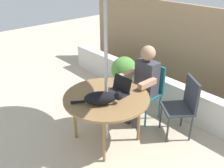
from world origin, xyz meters
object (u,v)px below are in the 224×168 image
Objects in this scene: cat at (102,98)px; person_seated at (143,81)px; laptop at (119,88)px; potted_plant_near_fence at (124,72)px; chair_empty at (184,103)px; chair_occupied at (150,87)px; patio_table at (106,99)px.

person_seated is at bearing 96.97° from cat.
potted_plant_near_fence is at bearing 132.93° from laptop.
chair_empty is at bearing 13.85° from person_seated.
cat is (-0.52, -1.06, 0.27)m from chair_empty.
laptop is at bearing -86.38° from person_seated.
cat reaches higher than potted_plant_near_fence.
laptop reaches higher than chair_occupied.
chair_empty is 1.71× the size of cat.
chair_occupied is at bearing 90.00° from patio_table.
cat is at bearing -84.06° from chair_occupied.
potted_plant_near_fence is at bearing 126.40° from cat.
person_seated is 0.91m from cat.
patio_table is 2.20× the size of cat.
person_seated is at bearing 90.00° from patio_table.
laptop reaches higher than patio_table.
patio_table is at bearing 123.80° from cat.
chair_occupied is at bearing 179.83° from chair_empty.
person_seated is 1.08m from potted_plant_near_fence.
person_seated is 2.36× the size of cat.
potted_plant_near_fence is at bearing 151.88° from person_seated.
chair_occupied is 0.98m from potted_plant_near_fence.
person_seated reaches higher than patio_table.
chair_occupied is 2.86× the size of laptop.
chair_occupied is (0.00, 0.90, -0.13)m from patio_table.
patio_table is 0.24m from laptop.
potted_plant_near_fence is (-0.92, 0.33, -0.14)m from chair_occupied.
cat is 0.76× the size of potted_plant_near_fence.
chair_empty reaches higher than potted_plant_near_fence.
potted_plant_near_fence is at bearing 160.09° from chair_occupied.
person_seated is at bearing -28.12° from potted_plant_near_fence.
laptop is (0.03, -0.69, 0.24)m from chair_occupied.
chair_occupied is at bearing 90.00° from person_seated.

